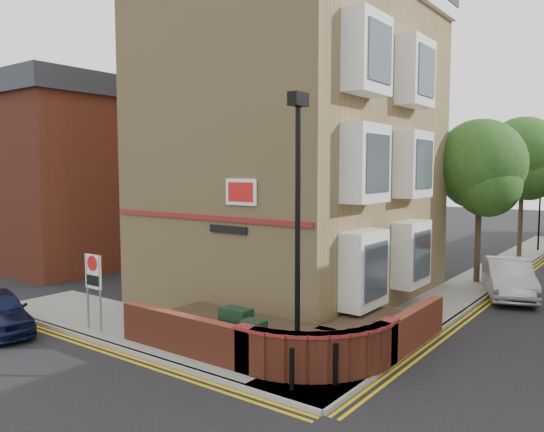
{
  "coord_description": "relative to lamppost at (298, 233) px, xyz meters",
  "views": [
    {
      "loc": [
        8.09,
        -8.52,
        4.74
      ],
      "look_at": [
        -1.18,
        4.0,
        3.38
      ],
      "focal_mm": 35.0,
      "sensor_mm": 36.0,
      "label": 1
    }
  ],
  "objects": [
    {
      "name": "ground",
      "position": [
        -1.6,
        -1.2,
        -3.34
      ],
      "size": [
        120.0,
        120.0,
        0.0
      ],
      "primitive_type": "plane",
      "color": "black",
      "rests_on": "ground"
    },
    {
      "name": "pavement_corner",
      "position": [
        -5.1,
        0.3,
        -3.28
      ],
      "size": [
        13.0,
        3.0,
        0.12
      ],
      "primitive_type": "cube",
      "color": "gray",
      "rests_on": "ground"
    },
    {
      "name": "pavement_main",
      "position": [
        0.4,
        14.8,
        -3.28
      ],
      "size": [
        2.0,
        32.0,
        0.12
      ],
      "primitive_type": "cube",
      "color": "gray",
      "rests_on": "ground"
    },
    {
      "name": "kerb_side",
      "position": [
        -5.1,
        -1.2,
        -3.28
      ],
      "size": [
        13.0,
        0.15,
        0.12
      ],
      "primitive_type": "cube",
      "color": "gray",
      "rests_on": "ground"
    },
    {
      "name": "kerb_main_near",
      "position": [
        1.4,
        14.8,
        -3.28
      ],
      "size": [
        0.15,
        32.0,
        0.12
      ],
      "primitive_type": "cube",
      "color": "gray",
      "rests_on": "ground"
    },
    {
      "name": "yellow_lines_side",
      "position": [
        -5.1,
        -1.45,
        -3.34
      ],
      "size": [
        13.0,
        0.28,
        0.01
      ],
      "primitive_type": "cube",
      "color": "gold",
      "rests_on": "ground"
    },
    {
      "name": "yellow_lines_main",
      "position": [
        1.65,
        14.8,
        -3.34
      ],
      "size": [
        0.28,
        32.0,
        0.01
      ],
      "primitive_type": "cube",
      "color": "gold",
      "rests_on": "ground"
    },
    {
      "name": "corner_building",
      "position": [
        -4.44,
        6.8,
        2.88
      ],
      "size": [
        8.95,
        10.4,
        13.6
      ],
      "color": "tan",
      "rests_on": "ground"
    },
    {
      "name": "garden_wall",
      "position": [
        -1.6,
        1.3,
        -3.34
      ],
      "size": [
        6.8,
        6.0,
        1.2
      ],
      "primitive_type": null,
      "color": "brown",
      "rests_on": "ground"
    },
    {
      "name": "lamppost",
      "position": [
        0.0,
        0.0,
        0.0
      ],
      "size": [
        0.25,
        0.5,
        6.3
      ],
      "color": "black",
      "rests_on": "pavement_corner"
    },
    {
      "name": "utility_cabinet_large",
      "position": [
        -1.9,
        0.1,
        -2.62
      ],
      "size": [
        0.8,
        0.45,
        1.2
      ],
      "primitive_type": "cube",
      "color": "black",
      "rests_on": "pavement_corner"
    },
    {
      "name": "utility_cabinet_small",
      "position": [
        -1.1,
        -0.2,
        -2.67
      ],
      "size": [
        0.55,
        0.4,
        1.1
      ],
      "primitive_type": "cube",
      "color": "black",
      "rests_on": "pavement_corner"
    },
    {
      "name": "bollard_near",
      "position": [
        0.4,
        -0.8,
        -2.77
      ],
      "size": [
        0.11,
        0.11,
        0.9
      ],
      "primitive_type": "cylinder",
      "color": "black",
      "rests_on": "pavement_corner"
    },
    {
      "name": "bollard_far",
      "position": [
        1.0,
        -0.0,
        -2.77
      ],
      "size": [
        0.11,
        0.11,
        0.9
      ],
      "primitive_type": "cylinder",
      "color": "black",
      "rests_on": "pavement_corner"
    },
    {
      "name": "zone_sign",
      "position": [
        -6.6,
        -0.7,
        -1.7
      ],
      "size": [
        0.72,
        0.07,
        2.2
      ],
      "color": "slate",
      "rests_on": "pavement_corner"
    },
    {
      "name": "side_building",
      "position": [
        -16.6,
        6.8,
        1.2
      ],
      "size": [
        6.4,
        10.4,
        9.0
      ],
      "color": "brown",
      "rests_on": "ground"
    },
    {
      "name": "tree_near",
      "position": [
        0.4,
        12.85,
        1.36
      ],
      "size": [
        3.64,
        3.65,
        6.7
      ],
      "color": "#382B1E",
      "rests_on": "pavement_main"
    },
    {
      "name": "tree_mid",
      "position": [
        0.4,
        20.85,
        1.85
      ],
      "size": [
        4.03,
        4.03,
        7.42
      ],
      "color": "#382B1E",
      "rests_on": "pavement_main"
    },
    {
      "name": "traffic_light_assembly",
      "position": [
        0.8,
        23.8,
        -0.56
      ],
      "size": [
        0.2,
        0.16,
        4.2
      ],
      "color": "black",
      "rests_on": "pavement_main"
    },
    {
      "name": "silver_car_near",
      "position": [
        2.0,
        11.18,
        -2.63
      ],
      "size": [
        2.9,
        4.56,
        1.42
      ],
      "primitive_type": "imported",
      "rotation": [
        0.0,
        0.0,
        0.35
      ],
      "color": "#95989C",
      "rests_on": "ground"
    }
  ]
}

